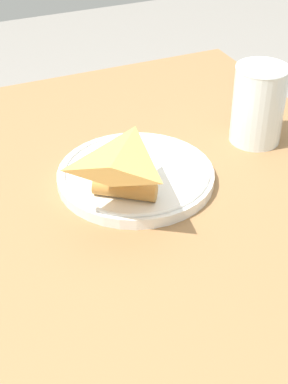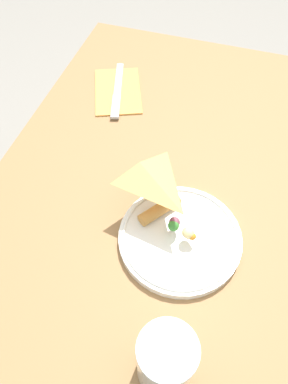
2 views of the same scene
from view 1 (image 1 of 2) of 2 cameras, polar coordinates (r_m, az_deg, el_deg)
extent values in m
cube|color=olive|center=(0.83, -9.82, -2.65)|extent=(1.02, 0.82, 0.03)
cube|color=#382D23|center=(1.47, 5.36, -2.09)|extent=(0.06, 0.06, 0.75)
cylinder|color=white|center=(0.86, -0.81, 1.54)|extent=(0.23, 0.23, 0.02)
torus|color=white|center=(0.85, -0.81, 2.07)|extent=(0.22, 0.22, 0.01)
pyramid|color=#DBA351|center=(0.85, -0.79, 2.61)|extent=(0.15, 0.16, 0.02)
cylinder|color=#C68942|center=(0.80, -1.87, 0.25)|extent=(0.08, 0.07, 0.02)
sphere|color=#7A4256|center=(0.82, -1.02, 2.62)|extent=(0.01, 0.01, 0.01)
sphere|color=orange|center=(0.86, -0.93, 4.19)|extent=(0.01, 0.01, 0.01)
sphere|color=#EFDB93|center=(0.83, -0.73, 2.89)|extent=(0.02, 0.02, 0.02)
sphere|color=#388433|center=(0.83, -0.52, 2.87)|extent=(0.02, 0.02, 0.02)
sphere|color=#7A4256|center=(0.83, -1.09, 2.89)|extent=(0.02, 0.02, 0.02)
sphere|color=#EFDB93|center=(0.85, -0.93, 4.01)|extent=(0.02, 0.02, 0.02)
cylinder|color=white|center=(0.95, 11.03, 8.32)|extent=(0.08, 0.08, 0.13)
cylinder|color=white|center=(0.96, 10.88, 7.13)|extent=(0.07, 0.07, 0.08)
torus|color=white|center=(0.92, 11.46, 11.69)|extent=(0.08, 0.08, 0.00)
camera|label=2|loc=(0.94, 24.13, 41.69)|focal=35.00mm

